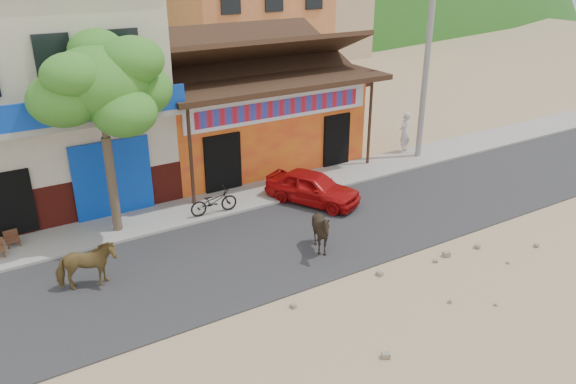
{
  "coord_description": "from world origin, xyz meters",
  "views": [
    {
      "loc": [
        -8.2,
        -10.31,
        8.14
      ],
      "look_at": [
        -0.08,
        3.0,
        1.4
      ],
      "focal_mm": 35.0,
      "sensor_mm": 36.0,
      "label": 1
    }
  ],
  "objects_px": {
    "tree": "(106,137)",
    "red_car": "(313,187)",
    "cow_tan": "(86,266)",
    "cow_dark": "(322,231)",
    "utility_pole": "(427,60)",
    "pedestrian": "(405,132)",
    "scooter": "(214,201)",
    "cafe_chair_left": "(11,233)"
  },
  "relations": [
    {
      "from": "cow_dark",
      "to": "utility_pole",
      "type": "bearing_deg",
      "value": 93.64
    },
    {
      "from": "cow_tan",
      "to": "scooter",
      "type": "relative_size",
      "value": 0.96
    },
    {
      "from": "cow_dark",
      "to": "cafe_chair_left",
      "type": "height_order",
      "value": "cow_dark"
    },
    {
      "from": "red_car",
      "to": "pedestrian",
      "type": "height_order",
      "value": "pedestrian"
    },
    {
      "from": "tree",
      "to": "cow_tan",
      "type": "xyz_separation_m",
      "value": [
        -1.54,
        -2.79,
        -2.43
      ]
    },
    {
      "from": "tree",
      "to": "cow_tan",
      "type": "height_order",
      "value": "tree"
    },
    {
      "from": "tree",
      "to": "cow_dark",
      "type": "relative_size",
      "value": 4.49
    },
    {
      "from": "cow_tan",
      "to": "pedestrian",
      "type": "distance_m",
      "value": 14.62
    },
    {
      "from": "utility_pole",
      "to": "cow_tan",
      "type": "relative_size",
      "value": 5.22
    },
    {
      "from": "cow_tan",
      "to": "scooter",
      "type": "bearing_deg",
      "value": -53.21
    },
    {
      "from": "cow_tan",
      "to": "cow_dark",
      "type": "relative_size",
      "value": 1.15
    },
    {
      "from": "tree",
      "to": "pedestrian",
      "type": "height_order",
      "value": "tree"
    },
    {
      "from": "cow_tan",
      "to": "pedestrian",
      "type": "xyz_separation_m",
      "value": [
        14.14,
        3.69,
        0.31
      ]
    },
    {
      "from": "tree",
      "to": "utility_pole",
      "type": "xyz_separation_m",
      "value": [
        12.8,
        0.2,
        1.0
      ]
    },
    {
      "from": "utility_pole",
      "to": "scooter",
      "type": "distance_m",
      "value": 10.4
    },
    {
      "from": "tree",
      "to": "red_car",
      "type": "relative_size",
      "value": 1.8
    },
    {
      "from": "scooter",
      "to": "cow_tan",
      "type": "bearing_deg",
      "value": 119.86
    },
    {
      "from": "cow_tan",
      "to": "cafe_chair_left",
      "type": "height_order",
      "value": "cow_tan"
    },
    {
      "from": "utility_pole",
      "to": "tree",
      "type": "bearing_deg",
      "value": -179.1
    },
    {
      "from": "utility_pole",
      "to": "pedestrian",
      "type": "distance_m",
      "value": 3.2
    },
    {
      "from": "utility_pole",
      "to": "cow_dark",
      "type": "height_order",
      "value": "utility_pole"
    },
    {
      "from": "cow_dark",
      "to": "pedestrian",
      "type": "height_order",
      "value": "pedestrian"
    },
    {
      "from": "red_car",
      "to": "scooter",
      "type": "height_order",
      "value": "red_car"
    },
    {
      "from": "utility_pole",
      "to": "cow_dark",
      "type": "distance_m",
      "value": 9.91
    },
    {
      "from": "scooter",
      "to": "pedestrian",
      "type": "bearing_deg",
      "value": -78.31
    },
    {
      "from": "cow_dark",
      "to": "scooter",
      "type": "bearing_deg",
      "value": 177.23
    },
    {
      "from": "tree",
      "to": "red_car",
      "type": "xyz_separation_m",
      "value": [
        6.41,
        -1.33,
        -2.51
      ]
    },
    {
      "from": "cow_tan",
      "to": "cafe_chair_left",
      "type": "distance_m",
      "value": 3.61
    },
    {
      "from": "utility_pole",
      "to": "pedestrian",
      "type": "bearing_deg",
      "value": 105.95
    },
    {
      "from": "cow_dark",
      "to": "pedestrian",
      "type": "relative_size",
      "value": 0.76
    },
    {
      "from": "tree",
      "to": "cow_dark",
      "type": "distance_m",
      "value": 6.85
    },
    {
      "from": "utility_pole",
      "to": "red_car",
      "type": "relative_size",
      "value": 2.39
    },
    {
      "from": "scooter",
      "to": "cafe_chair_left",
      "type": "bearing_deg",
      "value": 83.56
    },
    {
      "from": "tree",
      "to": "cafe_chair_left",
      "type": "relative_size",
      "value": 7.13
    },
    {
      "from": "cow_dark",
      "to": "cafe_chair_left",
      "type": "relative_size",
      "value": 1.59
    },
    {
      "from": "red_car",
      "to": "scooter",
      "type": "xyz_separation_m",
      "value": [
        -3.36,
        0.83,
        -0.07
      ]
    },
    {
      "from": "pedestrian",
      "to": "cafe_chair_left",
      "type": "relative_size",
      "value": 2.09
    },
    {
      "from": "tree",
      "to": "cow_tan",
      "type": "relative_size",
      "value": 3.91
    },
    {
      "from": "pedestrian",
      "to": "tree",
      "type": "bearing_deg",
      "value": -20.24
    },
    {
      "from": "tree",
      "to": "utility_pole",
      "type": "relative_size",
      "value": 0.75
    },
    {
      "from": "utility_pole",
      "to": "cow_tan",
      "type": "bearing_deg",
      "value": -168.21
    },
    {
      "from": "tree",
      "to": "utility_pole",
      "type": "bearing_deg",
      "value": 0.9
    }
  ]
}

